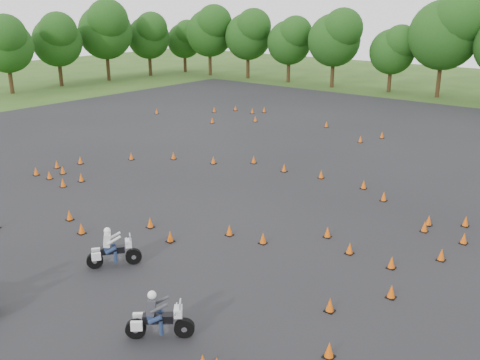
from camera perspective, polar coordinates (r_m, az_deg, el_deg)
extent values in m
plane|color=#2D5119|center=(23.23, -6.22, -5.24)|extent=(140.00, 140.00, 0.00)
plane|color=black|center=(27.47, 2.62, -1.34)|extent=(62.00, 62.00, 0.00)
cone|color=#E75809|center=(30.85, 4.73, 1.29)|extent=(0.26, 0.26, 0.45)
cone|color=#E75809|center=(22.42, -1.15, -5.39)|extent=(0.26, 0.26, 0.45)
cone|color=#E75809|center=(23.49, 22.78, -5.77)|extent=(0.26, 0.26, 0.45)
cone|color=#E75809|center=(29.71, -18.37, -0.29)|extent=(0.26, 0.26, 0.45)
cone|color=#E75809|center=(33.65, -16.68, 2.02)|extent=(0.26, 0.26, 0.45)
cone|color=#E75809|center=(38.26, 12.72, 4.26)|extent=(0.26, 0.26, 0.45)
cone|color=#E75809|center=(15.54, 9.49, -17.46)|extent=(0.26, 0.26, 0.45)
cone|color=#E75809|center=(27.15, 15.09, -1.72)|extent=(0.26, 0.26, 0.45)
cone|color=#E75809|center=(18.64, 15.84, -11.38)|extent=(0.26, 0.26, 0.45)
cone|color=#E75809|center=(43.50, -2.98, 6.36)|extent=(0.26, 0.26, 0.45)
cone|color=#E75809|center=(23.54, -16.57, -5.00)|extent=(0.26, 0.26, 0.45)
cone|color=#E75809|center=(43.98, 1.63, 6.51)|extent=(0.26, 0.26, 0.45)
cone|color=#E75809|center=(21.27, 11.61, -7.16)|extent=(0.26, 0.26, 0.45)
cone|color=#E75809|center=(47.37, 1.32, 7.38)|extent=(0.26, 0.26, 0.45)
cone|color=#E75809|center=(22.02, -7.46, -6.01)|extent=(0.26, 0.26, 0.45)
cone|color=#E75809|center=(21.71, 20.69, -7.48)|extent=(0.26, 0.26, 0.45)
cone|color=#E75809|center=(31.98, -18.40, 1.00)|extent=(0.26, 0.26, 0.45)
cone|color=#E75809|center=(47.89, 2.58, 7.48)|extent=(0.26, 0.26, 0.45)
cone|color=#E75809|center=(20.54, 15.86, -8.47)|extent=(0.26, 0.26, 0.45)
cone|color=#E75809|center=(21.70, 2.47, -6.23)|extent=(0.26, 0.26, 0.45)
cone|color=#E75809|center=(47.96, -2.78, 7.50)|extent=(0.26, 0.26, 0.45)
cone|color=#E75809|center=(24.80, 19.49, -4.09)|extent=(0.26, 0.26, 0.45)
cone|color=#E75809|center=(31.29, -19.67, 0.49)|extent=(0.26, 0.26, 0.45)
cone|color=#E75809|center=(32.23, -20.94, 0.86)|extent=(0.26, 0.26, 0.45)
cone|color=#E75809|center=(39.83, 14.91, 4.65)|extent=(0.26, 0.26, 0.45)
cone|color=#E75809|center=(33.50, -7.12, 2.59)|extent=(0.26, 0.26, 0.45)
cone|color=#E75809|center=(25.29, 22.93, -4.08)|extent=(0.26, 0.26, 0.45)
cone|color=#E75809|center=(33.81, -11.53, 2.50)|extent=(0.26, 0.26, 0.45)
cone|color=#E75809|center=(47.71, -8.89, 7.24)|extent=(0.26, 0.26, 0.45)
cone|color=#E75809|center=(33.24, -18.97, 1.59)|extent=(0.26, 0.26, 0.45)
cone|color=#E75809|center=(17.48, 9.57, -13.02)|extent=(0.26, 0.26, 0.45)
cone|color=#E75809|center=(24.07, 19.08, -4.73)|extent=(0.26, 0.26, 0.45)
cone|color=#E75809|center=(23.49, -9.56, -4.51)|extent=(0.26, 0.26, 0.45)
cone|color=#E75809|center=(32.32, -2.86, 2.13)|extent=(0.26, 0.26, 0.45)
cone|color=#E75809|center=(25.13, -17.74, -3.61)|extent=(0.26, 0.26, 0.45)
cone|color=#E75809|center=(30.30, -16.59, 0.24)|extent=(0.26, 0.26, 0.45)
cone|color=#E75809|center=(48.71, -0.49, 7.69)|extent=(0.26, 0.26, 0.45)
cone|color=#E75809|center=(29.95, 8.65, 0.60)|extent=(0.26, 0.26, 0.45)
cone|color=#E75809|center=(32.38, 1.47, 2.17)|extent=(0.26, 0.26, 0.45)
cone|color=#E75809|center=(22.53, 9.32, -5.51)|extent=(0.26, 0.26, 0.45)
cone|color=#E75809|center=(42.52, 9.20, 5.87)|extent=(0.26, 0.26, 0.45)
cone|color=#E75809|center=(28.67, 13.06, -0.48)|extent=(0.26, 0.26, 0.45)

